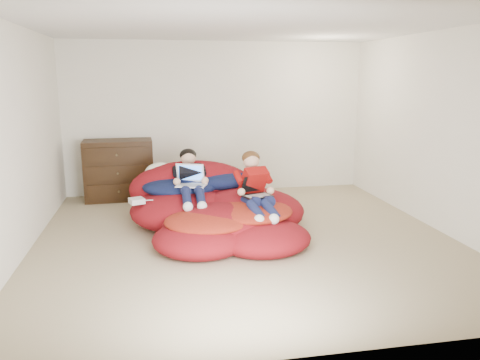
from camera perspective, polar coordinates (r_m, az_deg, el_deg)
The scene contains 9 objects.
room_shell at distance 5.68m, azimuth 0.67°, elevation -5.05°, with size 5.10×5.10×2.77m.
dresser at distance 7.69m, azimuth -14.53°, elevation 1.21°, with size 1.08×0.61×0.96m.
beanbag_pile at distance 6.03m, azimuth -2.95°, elevation -3.66°, with size 2.30×2.37×0.86m.
cream_pillow at distance 6.63m, azimuth -9.64°, elevation 0.91°, with size 0.44×0.28×0.28m, color white.
older_boy at distance 6.17m, azimuth -6.08°, elevation 0.37°, with size 0.30×1.14×0.61m.
younger_boy at distance 5.79m, azimuth 1.86°, elevation -0.55°, with size 0.39×1.05×0.71m.
laptop_white at distance 6.07m, azimuth -6.00°, elevation 0.04°, with size 0.43×0.43×0.26m.
laptop_black at distance 5.76m, azimuth 1.97°, elevation -1.27°, with size 0.40×0.45×0.23m.
power_adapter at distance 5.96m, azimuth -12.48°, elevation -2.49°, with size 0.17×0.17×0.06m, color white.
Camera 1 is at (-1.05, -5.31, 1.94)m, focal length 35.00 mm.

